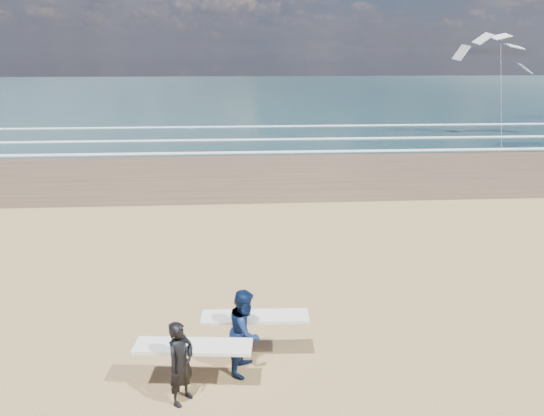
{
  "coord_description": "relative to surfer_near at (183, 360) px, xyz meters",
  "views": [
    {
      "loc": [
        0.65,
        -7.67,
        6.18
      ],
      "look_at": [
        1.54,
        6.0,
        1.74
      ],
      "focal_mm": 32.0,
      "sensor_mm": 36.0,
      "label": 1
    }
  ],
  "objects": [
    {
      "name": "ocean",
      "position": [
        20.48,
        72.06,
        -0.83
      ],
      "size": [
        220.0,
        100.0,
        0.02
      ],
      "primitive_type": "cube",
      "color": "#1A353A",
      "rests_on": "ground"
    },
    {
      "name": "foam_breakers",
      "position": [
        20.48,
        28.16,
        -0.79
      ],
      "size": [
        220.0,
        11.7,
        0.05
      ],
      "color": "white",
      "rests_on": "ground"
    },
    {
      "name": "surfer_near",
      "position": [
        0.0,
        0.0,
        0.0
      ],
      "size": [
        2.24,
        1.07,
        1.64
      ],
      "color": "black",
      "rests_on": "ground"
    },
    {
      "name": "kite_1",
      "position": [
        19.56,
        26.67,
        3.86
      ],
      "size": [
        5.93,
        4.75,
        8.35
      ],
      "color": "slate",
      "rests_on": "ground"
    },
    {
      "name": "surfer_far",
      "position": [
        1.16,
        0.86,
        0.05
      ],
      "size": [
        2.22,
        1.16,
        1.77
      ],
      "color": "#0C1E46",
      "rests_on": "ground"
    }
  ]
}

